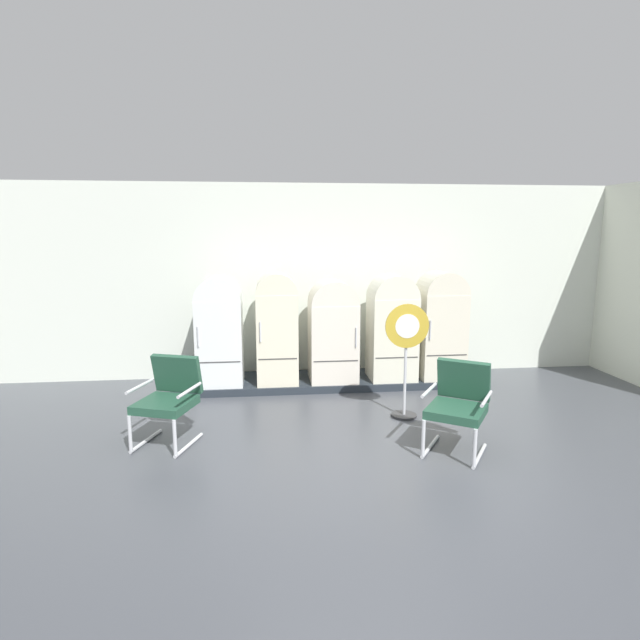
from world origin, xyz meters
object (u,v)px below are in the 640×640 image
at_px(refrigerator_3, 392,324).
at_px(sign_stand, 406,358).
at_px(refrigerator_2, 333,328).
at_px(armchair_left, 169,395).
at_px(refrigerator_1, 277,324).
at_px(refrigerator_4, 441,321).
at_px(refrigerator_0, 219,327).
at_px(armchair_right, 459,402).

height_order(refrigerator_3, sign_stand, refrigerator_3).
height_order(refrigerator_2, armchair_left, refrigerator_2).
xyz_separation_m(refrigerator_1, refrigerator_2, (0.83, -0.00, -0.07)).
distance_m(refrigerator_1, refrigerator_4, 2.48).
bearing_deg(armchair_left, refrigerator_3, 31.79).
distance_m(refrigerator_3, sign_stand, 1.40).
distance_m(refrigerator_0, armchair_left, 1.93).
bearing_deg(refrigerator_0, refrigerator_1, 1.07).
xyz_separation_m(refrigerator_4, armchair_left, (-3.71, -1.84, -0.43)).
height_order(refrigerator_1, sign_stand, refrigerator_1).
bearing_deg(refrigerator_3, refrigerator_0, 179.88).
xyz_separation_m(refrigerator_0, armchair_left, (-0.41, -1.84, -0.41)).
xyz_separation_m(refrigerator_0, sign_stand, (2.39, -1.38, -0.17)).
bearing_deg(refrigerator_3, refrigerator_1, 179.32).
height_order(refrigerator_2, refrigerator_3, refrigerator_3).
xyz_separation_m(refrigerator_0, armchair_right, (2.68, -2.39, -0.41)).
relative_size(refrigerator_0, sign_stand, 1.09).
relative_size(refrigerator_0, armchair_right, 1.66).
distance_m(refrigerator_1, refrigerator_3, 1.73).
distance_m(refrigerator_0, refrigerator_3, 2.55).
bearing_deg(refrigerator_4, armchair_right, -104.69).
height_order(refrigerator_2, refrigerator_4, refrigerator_4).
xyz_separation_m(armchair_left, armchair_right, (3.08, -0.56, 0.00)).
bearing_deg(armchair_right, sign_stand, 106.09).
xyz_separation_m(refrigerator_1, refrigerator_3, (1.73, -0.02, -0.03)).
height_order(refrigerator_1, refrigerator_2, refrigerator_1).
bearing_deg(refrigerator_2, refrigerator_0, -179.52).
height_order(refrigerator_2, sign_stand, refrigerator_2).
height_order(armchair_left, sign_stand, sign_stand).
relative_size(refrigerator_0, refrigerator_1, 0.97).
height_order(refrigerator_4, armchair_right, refrigerator_4).
height_order(refrigerator_0, refrigerator_3, refrigerator_3).
distance_m(refrigerator_0, sign_stand, 2.76).
relative_size(refrigerator_2, sign_stand, 1.04).
bearing_deg(armchair_right, refrigerator_2, 112.94).
height_order(refrigerator_3, armchair_right, refrigerator_3).
height_order(refrigerator_2, armchair_right, refrigerator_2).
distance_m(refrigerator_4, sign_stand, 1.67).
distance_m(refrigerator_3, armchair_right, 2.43).
distance_m(refrigerator_2, refrigerator_4, 1.65).
bearing_deg(refrigerator_1, armchair_right, -52.46).
relative_size(refrigerator_1, armchair_right, 1.71).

